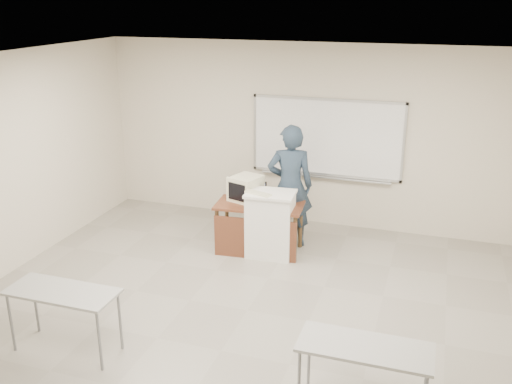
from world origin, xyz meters
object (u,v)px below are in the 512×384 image
(podium, at_px, (270,224))
(laptop, at_px, (256,196))
(instructor_desk, at_px, (257,221))
(presenter, at_px, (290,186))
(keyboard, at_px, (258,193))
(crt_monitor, at_px, (246,188))
(mouse, at_px, (275,203))
(whiteboard, at_px, (327,139))

(podium, height_order, laptop, laptop)
(podium, bearing_deg, instructor_desk, 178.60)
(instructor_desk, distance_m, podium, 0.20)
(instructor_desk, relative_size, presenter, 0.68)
(instructor_desk, distance_m, keyboard, 0.49)
(instructor_desk, xyz_separation_m, crt_monitor, (-0.25, 0.23, 0.41))
(crt_monitor, bearing_deg, mouse, 9.08)
(mouse, bearing_deg, whiteboard, 71.03)
(laptop, distance_m, presenter, 0.53)
(podium, distance_m, presenter, 0.68)
(instructor_desk, bearing_deg, podium, -2.42)
(crt_monitor, relative_size, mouse, 4.25)
(presenter, bearing_deg, laptop, 10.40)
(laptop, bearing_deg, presenter, 10.01)
(crt_monitor, bearing_deg, laptop, 29.85)
(crt_monitor, distance_m, keyboard, 0.46)
(mouse, height_order, keyboard, keyboard)
(keyboard, distance_m, presenter, 0.68)
(mouse, relative_size, presenter, 0.06)
(crt_monitor, relative_size, keyboard, 1.14)
(crt_monitor, relative_size, presenter, 0.24)
(podium, bearing_deg, crt_monitor, 149.34)
(keyboard, bearing_deg, podium, 56.77)
(whiteboard, bearing_deg, presenter, -108.98)
(podium, bearing_deg, presenter, 67.48)
(laptop, relative_size, presenter, 0.18)
(laptop, bearing_deg, keyboard, -84.65)
(instructor_desk, height_order, podium, podium)
(podium, height_order, crt_monitor, crt_monitor)
(instructor_desk, relative_size, crt_monitor, 2.85)
(keyboard, bearing_deg, mouse, 75.15)
(podium, bearing_deg, keyboard, -145.40)
(whiteboard, distance_m, podium, 1.84)
(podium, height_order, mouse, podium)
(keyboard, height_order, presenter, presenter)
(whiteboard, distance_m, crt_monitor, 1.66)
(instructor_desk, height_order, keyboard, keyboard)
(whiteboard, distance_m, keyboard, 1.78)
(laptop, relative_size, keyboard, 0.86)
(instructor_desk, xyz_separation_m, keyboard, (0.05, -0.11, 0.48))
(whiteboard, xyz_separation_m, crt_monitor, (-0.95, -1.24, -0.55))
(presenter, bearing_deg, whiteboard, -124.97)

